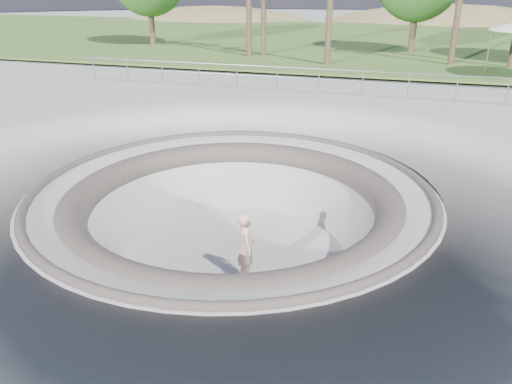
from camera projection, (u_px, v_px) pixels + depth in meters
ground at (232, 189)px, 12.75m from camera, size 180.00×180.00×0.00m
skate_bowl at (234, 251)px, 13.47m from camera, size 14.00×14.00×4.10m
grass_strip at (365, 40)px, 42.57m from camera, size 180.00×36.00×0.12m
distant_hills at (408, 80)px, 64.77m from camera, size 103.20×45.00×28.60m
safety_railing at (319, 79)px, 23.04m from camera, size 25.00×0.06×1.03m
skateboard at (247, 280)px, 12.20m from camera, size 0.84×0.31×0.09m
skater at (246, 247)px, 11.85m from camera, size 0.65×0.77×1.79m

